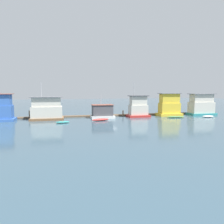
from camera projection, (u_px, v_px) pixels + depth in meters
The scene contains 15 objects.
ground_plane at pixel (111, 118), 49.83m from camera, with size 200.00×200.00×0.00m, color #385160.
dock_walkway at pixel (108, 115), 52.99m from camera, with size 59.60×1.65×0.30m, color brown.
houseboat_blue at pixel (1, 109), 44.25m from camera, with size 5.15×3.99×5.57m.
houseboat_brown at pixel (47, 109), 46.24m from camera, with size 6.91×3.92×7.91m.
houseboat_white at pixel (102, 112), 48.86m from camera, with size 5.22×3.32×5.23m.
houseboat_red at pixel (138, 108), 51.14m from camera, with size 5.10×3.35×8.17m.
houseboat_yellow at pixel (169, 106), 53.24m from camera, with size 5.85×3.29×5.51m.
houseboat_teal at pixel (201, 105), 55.58m from camera, with size 6.78×3.88×5.38m.
dinghy_teal at pixel (63, 122), 41.80m from camera, with size 2.71×1.31×0.36m.
dinghy_red at pixel (100, 120), 44.86m from camera, with size 3.98×1.93×0.47m.
dinghy_green at pixel (176, 117), 49.73m from camera, with size 4.26×1.64×0.36m.
dinghy_white at pixel (208, 116), 50.50m from camera, with size 2.83×1.44×0.44m.
mooring_post_far_right at pixel (136, 113), 53.47m from camera, with size 0.28×0.28×1.49m, color #846B4C.
mooring_post_near_left at pixel (29, 115), 47.72m from camera, with size 0.26×0.26×1.82m, color #846B4C.
mooring_post_near_right at pixel (123, 113), 52.71m from camera, with size 0.30×0.30×1.36m, color brown.
Camera 1 is at (-11.32, -48.12, 6.43)m, focal length 35.00 mm.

